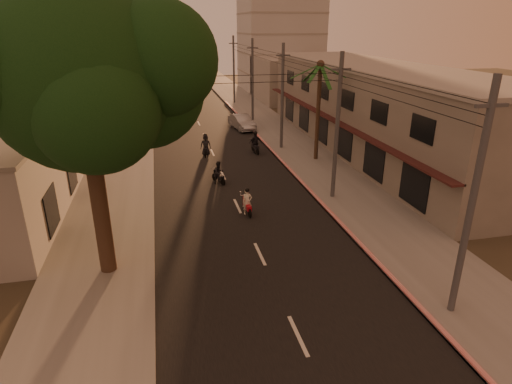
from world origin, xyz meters
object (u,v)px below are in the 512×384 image
(broadleaf_tree, at_px, (93,79))
(palm_tree, at_px, (320,70))
(scooter_mid_a, at_px, (219,173))
(parked_car, at_px, (242,122))
(scooter_mid_b, at_px, (255,143))
(scooter_red, at_px, (247,203))
(scooter_far_a, at_px, (206,146))

(broadleaf_tree, height_order, palm_tree, broadleaf_tree)
(palm_tree, bearing_deg, broadleaf_tree, -136.52)
(scooter_mid_a, relative_size, parked_car, 0.34)
(parked_car, bearing_deg, scooter_mid_b, -103.06)
(scooter_mid_a, distance_m, scooter_mid_b, 7.92)
(broadleaf_tree, bearing_deg, scooter_mid_a, 59.08)
(broadleaf_tree, distance_m, scooter_mid_a, 14.16)
(scooter_red, distance_m, parked_car, 21.79)
(palm_tree, xyz_separation_m, scooter_far_a, (-8.63, 3.28, -6.28))
(scooter_red, relative_size, scooter_far_a, 0.87)
(broadleaf_tree, height_order, parked_car, broadleaf_tree)
(scooter_mid_a, height_order, scooter_mid_b, scooter_mid_b)
(scooter_mid_b, bearing_deg, broadleaf_tree, -125.42)
(scooter_red, distance_m, scooter_mid_b, 12.75)
(broadleaf_tree, bearing_deg, scooter_mid_b, 58.85)
(scooter_mid_b, distance_m, parked_car, 9.14)
(parked_car, bearing_deg, palm_tree, -82.15)
(scooter_far_a, height_order, parked_car, scooter_far_a)
(scooter_red, xyz_separation_m, scooter_far_a, (-0.99, 12.52, 0.14))
(broadleaf_tree, height_order, scooter_mid_b, broadleaf_tree)
(broadleaf_tree, bearing_deg, parked_car, 67.46)
(palm_tree, height_order, scooter_red, palm_tree)
(scooter_far_a, xyz_separation_m, parked_car, (4.84, 8.93, -0.10))
(scooter_mid_a, xyz_separation_m, parked_car, (4.72, 15.88, 0.02))
(broadleaf_tree, distance_m, parked_car, 29.25)
(broadleaf_tree, relative_size, scooter_far_a, 6.21)
(scooter_mid_a, xyz_separation_m, scooter_mid_b, (4.14, 6.75, 0.12))
(palm_tree, height_order, parked_car, palm_tree)
(palm_tree, bearing_deg, scooter_red, -129.59)
(scooter_red, xyz_separation_m, parked_car, (3.85, 21.45, 0.04))
(scooter_red, bearing_deg, scooter_far_a, 90.84)
(scooter_red, xyz_separation_m, scooter_mid_a, (-0.87, 5.57, 0.03))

